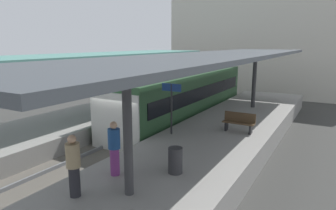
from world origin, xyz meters
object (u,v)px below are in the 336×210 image
Objects in this scene: passenger_mid_platform at (114,148)px; platform_bench at (239,122)px; platform_sign at (172,97)px; litter_bin at (175,160)px; passenger_near_bench at (74,165)px; commuter_train at (184,95)px.

platform_bench is at bearing 73.09° from passenger_mid_platform.
platform_bench is 0.63× the size of platform_sign.
litter_bin is at bearing 33.97° from passenger_mid_platform.
platform_sign is at bearing 94.66° from passenger_near_bench.
platform_sign is 4.55m from passenger_mid_platform.
passenger_near_bench and passenger_mid_platform have the same top height.
platform_sign is 1.34× the size of passenger_mid_platform.
litter_bin is 0.48× the size of passenger_near_bench.
platform_bench is at bearing 75.88° from passenger_near_bench.
passenger_near_bench reaches higher than platform_bench.
litter_bin is at bearing -94.27° from platform_bench.
passenger_mid_platform is (-1.90, -6.24, 0.39)m from platform_bench.
passenger_mid_platform is at bearing -106.91° from platform_bench.
passenger_near_bench is 1.53m from passenger_mid_platform.
commuter_train reaches higher than platform_bench.
passenger_near_bench reaches higher than litter_bin.
commuter_train is 10.26m from passenger_mid_platform.
commuter_train reaches higher than platform_sign.
platform_sign is at bearing -143.76° from platform_bench.
commuter_train is 8.10× the size of passenger_mid_platform.
passenger_mid_platform is (0.54, -4.45, -0.77)m from platform_sign.
litter_bin is 1.87m from passenger_mid_platform.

